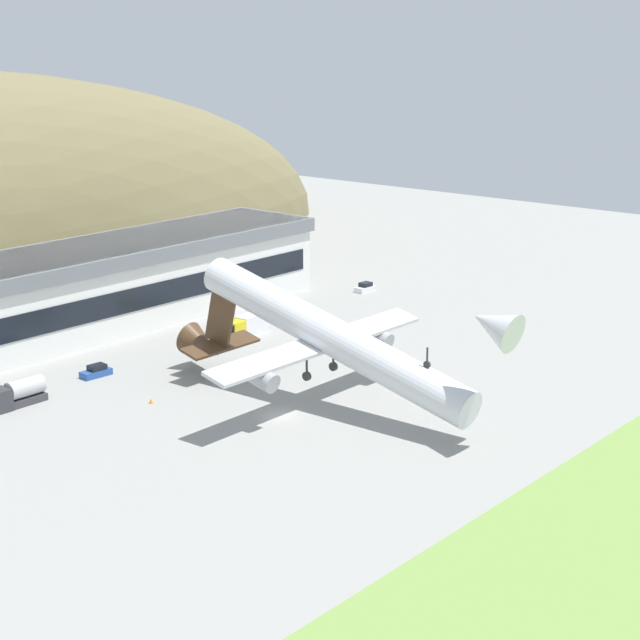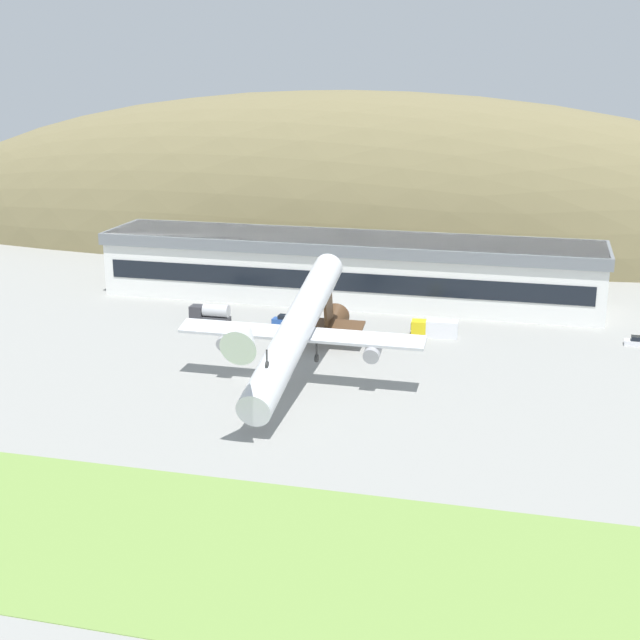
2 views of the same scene
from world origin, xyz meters
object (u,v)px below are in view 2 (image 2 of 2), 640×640
Objects in this scene: service_car_1 at (284,320)px; fuel_truck at (210,313)px; box_truck at (435,329)px; terminal_building at (348,264)px; cargo_airplane at (298,329)px; service_car_0 at (637,342)px; traffic_cone_0 at (248,343)px.

service_car_1 is 0.57× the size of fuel_truck.
box_truck is (26.98, -1.30, 0.76)m from service_car_1.
box_truck is (19.46, -20.08, -5.69)m from terminal_building.
service_car_0 is (48.75, 31.94, -7.83)m from cargo_airplane.
terminal_building is 28.53m from box_truck.
terminal_building is 13.18× the size of fuel_truck.
fuel_truck is at bearing -172.20° from service_car_1.
terminal_building is 25.11× the size of service_car_0.
box_truck is 31.71m from traffic_cone_0.
service_car_0 is at bearing 33.23° from cargo_airplane.
cargo_airplane is 33.65m from box_truck.
terminal_building reaches higher than service_car_0.
service_car_1 is 7.21× the size of traffic_cone_0.
box_truck is at bearing -2.77° from service_car_1.
cargo_airplane is at bearing -51.38° from traffic_cone_0.
cargo_airplane reaches higher than box_truck.
service_car_1 is at bearing 110.10° from cargo_airplane.
service_car_0 reaches higher than service_car_1.
cargo_airplane reaches higher than fuel_truck.
service_car_1 is at bearing -111.83° from terminal_building.
cargo_airplane is at bearing -85.93° from terminal_building.
traffic_cone_0 is (-62.06, -15.27, -0.37)m from service_car_0.
terminal_building is at bearing 162.07° from service_car_0.
service_car_0 is 63.91m from traffic_cone_0.
box_truck reaches higher than service_car_1.
box_truck reaches higher than service_car_0.
service_car_1 is at bearing 80.20° from traffic_cone_0.
cargo_airplane is at bearing -49.33° from fuel_truck.
fuel_truck is at bearing -135.27° from terminal_building.
fuel_truck reaches higher than service_car_0.
service_car_0 is at bearing 1.80° from service_car_1.
traffic_cone_0 is (-13.31, 16.66, -8.20)m from cargo_airplane.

